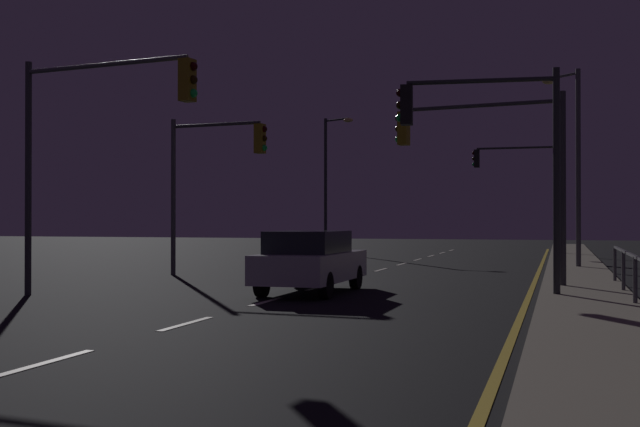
{
  "coord_description": "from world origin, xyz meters",
  "views": [
    {
      "loc": [
        6.33,
        -3.8,
        1.84
      ],
      "look_at": [
        -1.8,
        23.16,
        2.08
      ],
      "focal_mm": 44.68,
      "sensor_mm": 36.0,
      "label": 1
    }
  ],
  "objects": [
    {
      "name": "street_lamp_median",
      "position": [
        -6.3,
        39.99,
        4.62
      ],
      "size": [
        1.94,
        1.09,
        7.71
      ],
      "color": "#2D3033",
      "rests_on": "ground"
    },
    {
      "name": "lane_markings_center",
      "position": [
        0.0,
        21.0,
        0.01
      ],
      "size": [
        0.14,
        50.0,
        0.01
      ],
      "color": "silver",
      "rests_on": "ground"
    },
    {
      "name": "car",
      "position": [
        0.3,
        15.38,
        0.82
      ],
      "size": [
        1.83,
        4.41,
        1.57
      ],
      "color": "silver",
      "rests_on": "ground"
    },
    {
      "name": "ground_plane",
      "position": [
        0.0,
        17.5,
        0.0
      ],
      "size": [
        112.0,
        112.0,
        0.0
      ],
      "primitive_type": "plane",
      "color": "black",
      "rests_on": "ground"
    },
    {
      "name": "traffic_light_far_left",
      "position": [
        4.35,
        18.25,
        3.77
      ],
      "size": [
        4.67,
        0.87,
        5.09
      ],
      "color": "#38383D",
      "rests_on": "sidewalk_right"
    },
    {
      "name": "traffic_light_overhead_east",
      "position": [
        -4.13,
        12.61,
        4.09
      ],
      "size": [
        4.9,
        0.79,
        5.74
      ],
      "color": "#38383D",
      "rests_on": "ground"
    },
    {
      "name": "sidewalk_right",
      "position": [
        6.92,
        17.5,
        0.07
      ],
      "size": [
        2.1,
        77.0,
        0.14
      ],
      "primitive_type": "cube",
      "color": "gray",
      "rests_on": "ground"
    },
    {
      "name": "street_lamp_far_end",
      "position": [
        6.81,
        27.2,
        4.5
      ],
      "size": [
        1.39,
        1.2,
        7.3
      ],
      "color": "#4C4C51",
      "rests_on": "sidewalk_right"
    },
    {
      "name": "traffic_light_near_right",
      "position": [
        4.52,
        39.2,
        4.23
      ],
      "size": [
        4.71,
        0.34,
        5.76
      ],
      "color": "#4C4C51",
      "rests_on": "sidewalk_right"
    },
    {
      "name": "lane_edge_line",
      "position": [
        5.62,
        22.5,
        0.01
      ],
      "size": [
        0.14,
        53.0,
        0.01
      ],
      "color": "gold",
      "rests_on": "ground"
    },
    {
      "name": "traffic_light_mid_right",
      "position": [
        4.65,
        15.2,
        3.82
      ],
      "size": [
        3.77,
        0.62,
        5.23
      ],
      "color": "#2D3033",
      "rests_on": "sidewalk_right"
    },
    {
      "name": "traffic_light_far_center",
      "position": [
        -4.61,
        20.25,
        3.68
      ],
      "size": [
        3.56,
        0.55,
        5.24
      ],
      "color": "#4C4C51",
      "rests_on": "ground"
    }
  ]
}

